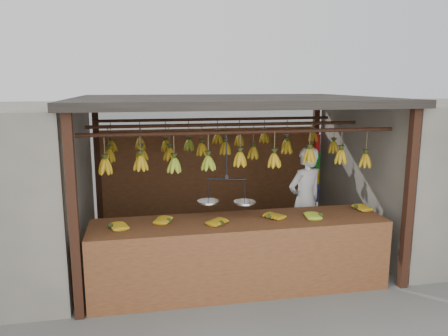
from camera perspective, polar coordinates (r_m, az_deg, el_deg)
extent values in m
plane|color=#5B5B57|center=(6.86, 0.49, -11.20)|extent=(80.00, 80.00, 0.00)
cube|color=black|center=(4.99, -19.05, -6.39)|extent=(0.10, 0.10, 2.30)
cube|color=black|center=(5.92, 22.99, -3.97)|extent=(0.10, 0.10, 2.30)
cube|color=black|center=(7.89, -16.14, 0.03)|extent=(0.10, 0.10, 2.30)
cube|color=black|center=(8.51, 11.75, 1.00)|extent=(0.10, 0.10, 2.30)
cube|color=black|center=(6.36, 0.52, 8.82)|extent=(4.30, 3.30, 0.10)
cylinder|color=black|center=(5.41, 2.65, 4.72)|extent=(4.00, 0.05, 0.05)
cylinder|color=black|center=(6.38, 0.52, 5.68)|extent=(4.00, 0.05, 0.05)
cylinder|color=black|center=(7.36, -1.05, 6.38)|extent=(4.00, 0.05, 0.05)
cube|color=brown|center=(8.01, -1.64, -1.21)|extent=(4.00, 0.06, 1.80)
cube|color=slate|center=(8.03, 26.55, -0.52)|extent=(3.00, 3.00, 2.30)
cube|color=brown|center=(5.54, 2.05, -7.21)|extent=(3.71, 0.82, 0.08)
cube|color=brown|center=(5.31, 3.05, -12.78)|extent=(3.71, 0.04, 0.90)
cube|color=black|center=(5.26, -16.54, -13.94)|extent=(0.07, 0.07, 0.82)
cube|color=black|center=(6.01, 19.68, -10.94)|extent=(0.07, 0.07, 0.82)
cube|color=black|center=(5.93, -15.90, -11.03)|extent=(0.07, 0.07, 0.82)
cube|color=black|center=(6.60, 16.47, -8.77)|extent=(0.07, 0.07, 0.82)
ellipsoid|color=#B18612|center=(5.33, -14.49, -7.52)|extent=(0.28, 0.24, 0.06)
ellipsoid|color=#B18612|center=(5.45, -7.10, -6.83)|extent=(0.29, 0.26, 0.06)
ellipsoid|color=#B18612|center=(5.30, -0.17, -7.23)|extent=(0.29, 0.30, 0.06)
ellipsoid|color=#B18612|center=(5.56, 6.05, -6.44)|extent=(0.30, 0.29, 0.06)
ellipsoid|color=#92A523|center=(5.73, 12.42, -6.12)|extent=(0.27, 0.22, 0.06)
ellipsoid|color=#B18612|center=(6.20, 16.94, -5.04)|extent=(0.26, 0.20, 0.06)
ellipsoid|color=#B18612|center=(5.36, -15.24, 0.17)|extent=(0.16, 0.16, 0.28)
ellipsoid|color=#B18612|center=(5.31, -10.83, 0.61)|extent=(0.16, 0.16, 0.28)
ellipsoid|color=#92A523|center=(5.36, -6.51, 0.33)|extent=(0.16, 0.16, 0.28)
ellipsoid|color=#92A523|center=(5.37, -2.06, 0.65)|extent=(0.16, 0.16, 0.28)
ellipsoid|color=#B18612|center=(5.46, 2.11, 1.13)|extent=(0.16, 0.16, 0.28)
ellipsoid|color=#B18612|center=(5.54, 6.57, 1.00)|extent=(0.16, 0.16, 0.28)
ellipsoid|color=#B18612|center=(5.75, 11.07, 1.56)|extent=(0.16, 0.16, 0.28)
ellipsoid|color=#B18612|center=(5.92, 15.01, 1.41)|extent=(0.16, 0.16, 0.28)
ellipsoid|color=#B18612|center=(6.12, 17.98, 0.91)|extent=(0.16, 0.16, 0.28)
ellipsoid|color=#B18612|center=(6.35, -14.79, 1.58)|extent=(0.16, 0.16, 0.28)
ellipsoid|color=#B18612|center=(6.30, -10.73, 1.76)|extent=(0.16, 0.16, 0.28)
ellipsoid|color=#B18612|center=(6.31, -7.13, 1.79)|extent=(0.16, 0.16, 0.28)
ellipsoid|color=#B18612|center=(6.37, -2.90, 2.44)|extent=(0.16, 0.16, 0.28)
ellipsoid|color=#B18612|center=(6.41, 0.18, 2.58)|extent=(0.16, 0.16, 0.28)
ellipsoid|color=#B18612|center=(6.55, 3.82, 1.97)|extent=(0.16, 0.16, 0.28)
ellipsoid|color=#B18612|center=(6.61, 8.19, 2.66)|extent=(0.16, 0.16, 0.28)
ellipsoid|color=#B18612|center=(6.79, 11.31, 2.15)|extent=(0.16, 0.16, 0.28)
ellipsoid|color=#B18612|center=(6.98, 14.11, 2.62)|extent=(0.16, 0.16, 0.28)
ellipsoid|color=#B18612|center=(7.32, -14.48, 2.78)|extent=(0.16, 0.16, 0.28)
ellipsoid|color=#B18612|center=(7.28, -10.89, 3.12)|extent=(0.16, 0.16, 0.28)
ellipsoid|color=#B18612|center=(7.36, -7.59, 2.86)|extent=(0.16, 0.16, 0.28)
ellipsoid|color=#92A523|center=(7.34, -4.60, 3.00)|extent=(0.16, 0.16, 0.28)
ellipsoid|color=#B18612|center=(7.44, -0.84, 3.90)|extent=(0.16, 0.16, 0.28)
ellipsoid|color=#B18612|center=(7.49, 2.02, 3.64)|extent=(0.16, 0.16, 0.28)
ellipsoid|color=#B18612|center=(7.57, 5.29, 4.00)|extent=(0.16, 0.16, 0.28)
ellipsoid|color=#B18612|center=(7.70, 8.19, 3.22)|extent=(0.16, 0.16, 0.28)
ellipsoid|color=#B18612|center=(7.84, 11.55, 4.06)|extent=(0.16, 0.16, 0.28)
cylinder|color=black|center=(5.40, 0.32, 1.58)|extent=(0.02, 0.02, 0.59)
cylinder|color=black|center=(5.46, 0.32, -1.46)|extent=(0.49, 0.15, 0.02)
cylinder|color=silver|center=(5.55, -2.06, -4.46)|extent=(0.27, 0.27, 0.02)
cylinder|color=silver|center=(5.52, 2.70, -4.54)|extent=(0.27, 0.27, 0.02)
imported|color=white|center=(6.78, 10.53, -4.23)|extent=(0.70, 0.58, 1.66)
cube|color=red|center=(8.30, 11.86, 3.24)|extent=(0.08, 0.26, 0.34)
cube|color=#199926|center=(8.34, 11.78, 1.21)|extent=(0.08, 0.26, 0.34)
cube|color=yellow|center=(8.41, 11.69, -1.16)|extent=(0.08, 0.26, 0.34)
cube|color=#1426BF|center=(8.47, 11.62, -3.04)|extent=(0.08, 0.26, 0.34)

